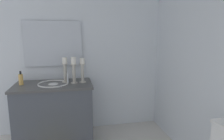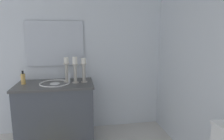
{
  "view_description": "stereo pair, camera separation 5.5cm",
  "coord_description": "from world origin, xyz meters",
  "px_view_note": "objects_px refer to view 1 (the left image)",
  "views": [
    {
      "loc": [
        1.44,
        0.01,
        1.45
      ],
      "look_at": [
        -0.49,
        0.41,
        1.1
      ],
      "focal_mm": 31.15,
      "sensor_mm": 36.0,
      "label": 1
    },
    {
      "loc": [
        1.45,
        0.06,
        1.45
      ],
      "look_at": [
        -0.49,
        0.41,
        1.1
      ],
      "focal_mm": 31.15,
      "sensor_mm": 36.0,
      "label": 2
    }
  ],
  "objects_px": {
    "candle_holder_short": "(74,69)",
    "candle_holder_mid": "(65,69)",
    "sink_basin": "(54,87)",
    "candle_holder_tall": "(82,70)",
    "mirror": "(53,44)",
    "vanity_cabinet": "(55,113)",
    "soap_bottle": "(21,79)"
  },
  "relations": [
    {
      "from": "mirror",
      "to": "soap_bottle",
      "type": "distance_m",
      "value": 0.65
    },
    {
      "from": "candle_holder_tall",
      "to": "soap_bottle",
      "type": "relative_size",
      "value": 1.84
    },
    {
      "from": "sink_basin",
      "to": "candle_holder_tall",
      "type": "xyz_separation_m",
      "value": [
        -0.01,
        0.39,
        0.21
      ]
    },
    {
      "from": "candle_holder_short",
      "to": "candle_holder_mid",
      "type": "height_order",
      "value": "candle_holder_short"
    },
    {
      "from": "sink_basin",
      "to": "soap_bottle",
      "type": "distance_m",
      "value": 0.42
    },
    {
      "from": "sink_basin",
      "to": "candle_holder_tall",
      "type": "bearing_deg",
      "value": 91.7
    },
    {
      "from": "sink_basin",
      "to": "candle_holder_short",
      "type": "height_order",
      "value": "candle_holder_short"
    },
    {
      "from": "vanity_cabinet",
      "to": "candle_holder_mid",
      "type": "xyz_separation_m",
      "value": [
        -0.07,
        0.16,
        0.59
      ]
    },
    {
      "from": "candle_holder_short",
      "to": "candle_holder_tall",
      "type": "bearing_deg",
      "value": 101.81
    },
    {
      "from": "candle_holder_short",
      "to": "mirror",
      "type": "bearing_deg",
      "value": -136.89
    },
    {
      "from": "mirror",
      "to": "candle_holder_tall",
      "type": "relative_size",
      "value": 2.41
    },
    {
      "from": "vanity_cabinet",
      "to": "candle_holder_tall",
      "type": "relative_size",
      "value": 3.06
    },
    {
      "from": "vanity_cabinet",
      "to": "candle_holder_mid",
      "type": "height_order",
      "value": "candle_holder_mid"
    },
    {
      "from": "mirror",
      "to": "sink_basin",
      "type": "bearing_deg",
      "value": 0.2
    },
    {
      "from": "candle_holder_short",
      "to": "soap_bottle",
      "type": "xyz_separation_m",
      "value": [
        -0.05,
        -0.68,
        -0.12
      ]
    },
    {
      "from": "candle_holder_tall",
      "to": "candle_holder_short",
      "type": "distance_m",
      "value": 0.12
    },
    {
      "from": "candle_holder_mid",
      "to": "soap_bottle",
      "type": "height_order",
      "value": "candle_holder_mid"
    },
    {
      "from": "sink_basin",
      "to": "mirror",
      "type": "xyz_separation_m",
      "value": [
        -0.28,
        -0.0,
        0.56
      ]
    },
    {
      "from": "sink_basin",
      "to": "mirror",
      "type": "relative_size",
      "value": 0.5
    },
    {
      "from": "candle_holder_mid",
      "to": "soap_bottle",
      "type": "relative_size",
      "value": 1.89
    },
    {
      "from": "vanity_cabinet",
      "to": "candle_holder_short",
      "type": "bearing_deg",
      "value": 87.39
    },
    {
      "from": "vanity_cabinet",
      "to": "candle_holder_tall",
      "type": "xyz_separation_m",
      "value": [
        -0.01,
        0.39,
        0.58
      ]
    },
    {
      "from": "sink_basin",
      "to": "mirror",
      "type": "distance_m",
      "value": 0.62
    },
    {
      "from": "mirror",
      "to": "candle_holder_short",
      "type": "relative_size",
      "value": 2.25
    },
    {
      "from": "mirror",
      "to": "candle_holder_mid",
      "type": "bearing_deg",
      "value": 36.2
    },
    {
      "from": "candle_holder_tall",
      "to": "candle_holder_mid",
      "type": "relative_size",
      "value": 0.97
    },
    {
      "from": "vanity_cabinet",
      "to": "mirror",
      "type": "bearing_deg",
      "value": 179.99
    },
    {
      "from": "candle_holder_tall",
      "to": "vanity_cabinet",
      "type": "bearing_deg",
      "value": -88.3
    },
    {
      "from": "sink_basin",
      "to": "soap_bottle",
      "type": "xyz_separation_m",
      "value": [
        -0.04,
        -0.4,
        0.11
      ]
    },
    {
      "from": "soap_bottle",
      "to": "vanity_cabinet",
      "type": "bearing_deg",
      "value": 84.69
    },
    {
      "from": "sink_basin",
      "to": "vanity_cabinet",
      "type": "bearing_deg",
      "value": -90.0
    },
    {
      "from": "sink_basin",
      "to": "candle_holder_mid",
      "type": "relative_size",
      "value": 1.18
    }
  ]
}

